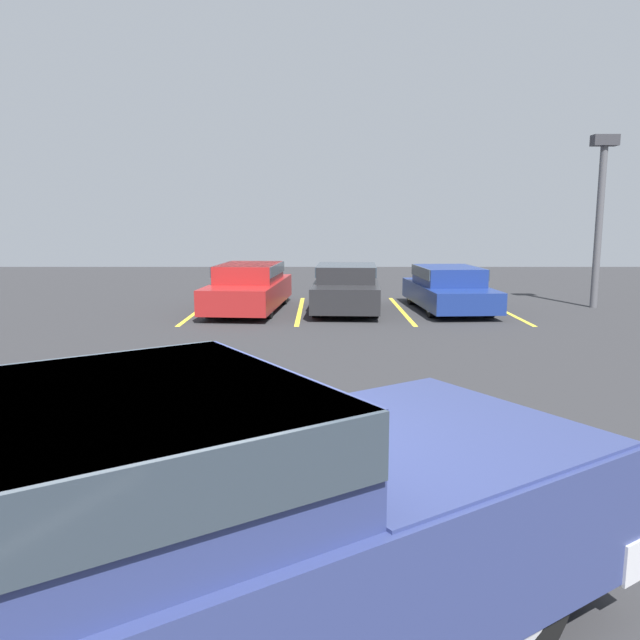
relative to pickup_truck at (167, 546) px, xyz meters
name	(u,v)px	position (x,y,z in m)	size (l,w,h in m)	color
stall_stripe_a	(197,310)	(-2.62, 14.33, -0.86)	(0.12, 5.42, 0.01)	yellow
stall_stripe_b	(298,310)	(0.22, 14.33, -0.86)	(0.12, 5.42, 0.01)	yellow
stall_stripe_c	(399,310)	(3.07, 14.33, -0.86)	(0.12, 5.42, 0.01)	yellow
stall_stripe_d	(500,310)	(5.92, 14.33, -0.86)	(0.12, 5.42, 0.01)	yellow
pickup_truck	(167,546)	(0.00, 0.00, 0.00)	(5.70, 4.71, 1.72)	navy
parked_sedan_a	(247,286)	(-1.20, 14.35, -0.18)	(2.16, 4.89, 1.30)	maroon
parked_sedan_b	(344,287)	(1.52, 14.28, -0.19)	(2.01, 4.30, 1.28)	#232326
parked_sedan_c	(446,287)	(4.39, 14.37, -0.22)	(2.04, 4.43, 1.22)	navy
light_post	(598,203)	(8.72, 14.90, 2.11)	(0.70, 0.36, 4.85)	#515156
wheel_stop_curb	(352,294)	(1.91, 17.49, -0.80)	(1.62, 0.20, 0.14)	#B7B2A8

